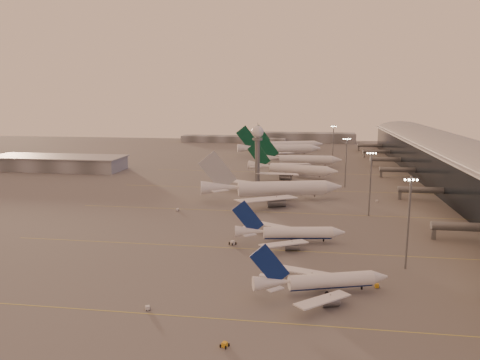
# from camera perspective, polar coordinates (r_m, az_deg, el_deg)

# --- Properties ---
(ground) EXTENTS (700.00, 700.00, 0.00)m
(ground) POSITION_cam_1_polar(r_m,az_deg,el_deg) (135.39, -5.71, -9.40)
(ground) COLOR #514E4E
(ground) RESTS_ON ground
(taxiway_markings) EXTENTS (180.00, 185.25, 0.02)m
(taxiway_markings) POSITION_cam_1_polar(r_m,az_deg,el_deg) (185.15, 7.65, -3.97)
(taxiway_markings) COLOR gold
(taxiway_markings) RESTS_ON ground
(terminal) EXTENTS (57.00, 362.00, 23.04)m
(terminal) POSITION_cam_1_polar(r_m,az_deg,el_deg) (248.12, 26.20, 1.19)
(terminal) COLOR black
(terminal) RESTS_ON ground
(hangar) EXTENTS (82.00, 27.00, 8.50)m
(hangar) POSITION_cam_1_polar(r_m,az_deg,el_deg) (306.75, -21.33, 1.96)
(hangar) COLOR #5B5E62
(hangar) RESTS_ON ground
(radar_tower) EXTENTS (6.40, 6.40, 31.10)m
(radar_tower) POSITION_cam_1_polar(r_m,az_deg,el_deg) (246.09, 2.15, 4.65)
(radar_tower) COLOR slate
(radar_tower) RESTS_ON ground
(mast_a) EXTENTS (3.60, 0.56, 25.00)m
(mast_a) POSITION_cam_1_polar(r_m,az_deg,el_deg) (130.18, 19.86, -4.47)
(mast_a) COLOR slate
(mast_a) RESTS_ON ground
(mast_b) EXTENTS (3.60, 0.56, 25.00)m
(mast_b) POSITION_cam_1_polar(r_m,az_deg,el_deg) (182.74, 15.61, -0.05)
(mast_b) COLOR slate
(mast_b) RESTS_ON ground
(mast_c) EXTENTS (3.60, 0.56, 25.00)m
(mast_c) POSITION_cam_1_polar(r_m,az_deg,el_deg) (236.29, 12.79, 2.39)
(mast_c) COLOR slate
(mast_c) RESTS_ON ground
(mast_d) EXTENTS (3.60, 0.56, 25.00)m
(mast_d) POSITION_cam_1_polar(r_m,az_deg,el_deg) (325.37, 11.28, 4.60)
(mast_d) COLOR slate
(mast_d) RESTS_ON ground
(distant_horizon) EXTENTS (165.00, 37.50, 9.00)m
(distant_horizon) POSITION_cam_1_polar(r_m,az_deg,el_deg) (451.41, 4.70, 5.10)
(distant_horizon) COLOR #5B5E62
(distant_horizon) RESTS_ON ground
(narrowbody_near) EXTENTS (32.28, 25.35, 13.02)m
(narrowbody_near) POSITION_cam_1_polar(r_m,az_deg,el_deg) (112.45, 9.91, -12.32)
(narrowbody_near) COLOR white
(narrowbody_near) RESTS_ON ground
(narrowbody_mid) EXTENTS (35.12, 27.83, 13.79)m
(narrowbody_mid) POSITION_cam_1_polar(r_m,az_deg,el_deg) (147.02, 6.11, -6.64)
(narrowbody_mid) COLOR white
(narrowbody_mid) RESTS_ON ground
(widebody_white) EXTENTS (61.97, 49.05, 22.23)m
(widebody_white) POSITION_cam_1_polar(r_m,az_deg,el_deg) (204.40, 4.04, -1.42)
(widebody_white) COLOR white
(widebody_white) RESTS_ON ground
(greentail_a) EXTENTS (51.58, 41.13, 19.13)m
(greentail_a) POSITION_cam_1_polar(r_m,az_deg,el_deg) (262.34, 6.38, 1.08)
(greentail_a) COLOR white
(greentail_a) RESTS_ON ground
(greentail_b) EXTENTS (54.23, 43.83, 19.71)m
(greentail_b) POSITION_cam_1_polar(r_m,az_deg,el_deg) (300.34, 7.29, 2.27)
(greentail_b) COLOR white
(greentail_b) RESTS_ON ground
(greentail_c) EXTENTS (62.62, 49.99, 23.12)m
(greentail_c) POSITION_cam_1_polar(r_m,az_deg,el_deg) (349.40, 4.86, 3.56)
(greentail_c) COLOR white
(greentail_c) RESTS_ON ground
(greentail_d) EXTENTS (57.86, 45.98, 21.79)m
(greentail_d) POSITION_cam_1_polar(r_m,az_deg,el_deg) (380.47, 5.87, 4.07)
(greentail_d) COLOR white
(greentail_d) RESTS_ON ground
(gsv_truck_a) EXTENTS (5.16, 3.58, 1.97)m
(gsv_truck_a) POSITION_cam_1_polar(r_m,az_deg,el_deg) (105.99, -10.99, -14.80)
(gsv_truck_a) COLOR silver
(gsv_truck_a) RESTS_ON ground
(gsv_tug_near) EXTENTS (2.93, 3.59, 0.89)m
(gsv_tug_near) POSITION_cam_1_polar(r_m,az_deg,el_deg) (91.13, -1.89, -19.45)
(gsv_tug_near) COLOR gold
(gsv_tug_near) RESTS_ON ground
(gsv_catering_a) EXTENTS (4.80, 2.50, 3.82)m
(gsv_catering_a) POSITION_cam_1_polar(r_m,az_deg,el_deg) (119.27, 16.46, -11.62)
(gsv_catering_a) COLOR gold
(gsv_catering_a) RESTS_ON ground
(gsv_tug_mid) EXTENTS (4.52, 4.39, 1.13)m
(gsv_tug_mid) POSITION_cam_1_polar(r_m,az_deg,el_deg) (145.49, -0.91, -7.68)
(gsv_tug_mid) COLOR silver
(gsv_tug_mid) RESTS_ON ground
(gsv_truck_b) EXTENTS (6.42, 3.83, 2.44)m
(gsv_truck_b) POSITION_cam_1_polar(r_m,az_deg,el_deg) (161.62, 11.65, -5.79)
(gsv_truck_b) COLOR silver
(gsv_truck_b) RESTS_ON ground
(gsv_truck_c) EXTENTS (5.53, 4.19, 2.13)m
(gsv_truck_c) POSITION_cam_1_polar(r_m,az_deg,el_deg) (187.59, -7.52, -3.44)
(gsv_truck_c) COLOR silver
(gsv_truck_c) RESTS_ON ground
(gsv_catering_b) EXTENTS (4.41, 2.24, 3.55)m
(gsv_catering_b) POSITION_cam_1_polar(r_m,az_deg,el_deg) (209.27, 16.41, -2.13)
(gsv_catering_b) COLOR silver
(gsv_catering_b) RESTS_ON ground
(gsv_tug_far) EXTENTS (2.66, 3.86, 1.02)m
(gsv_tug_far) POSITION_cam_1_polar(r_m,az_deg,el_deg) (224.20, 5.95, -1.26)
(gsv_tug_far) COLOR gold
(gsv_tug_far) RESTS_ON ground
(gsv_truck_d) EXTENTS (3.29, 5.03, 1.91)m
(gsv_truck_d) POSITION_cam_1_polar(r_m,az_deg,el_deg) (265.01, -3.25, 0.70)
(gsv_truck_d) COLOR silver
(gsv_truck_d) RESTS_ON ground
(gsv_tug_hangar) EXTENTS (3.30, 2.12, 0.91)m
(gsv_tug_hangar) POSITION_cam_1_polar(r_m,az_deg,el_deg) (287.35, 11.36, 1.17)
(gsv_tug_hangar) COLOR gold
(gsv_tug_hangar) RESTS_ON ground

